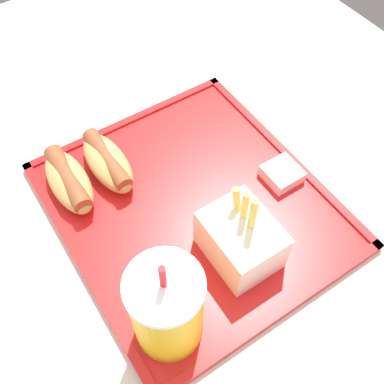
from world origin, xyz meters
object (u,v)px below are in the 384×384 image
(hot_dog_near, at_px, (108,162))
(sauce_cup_mayo, at_px, (282,173))
(hot_dog_far, at_px, (69,180))
(fries_carton, at_px, (241,239))
(soda_cup, at_px, (167,309))

(hot_dog_near, bearing_deg, sauce_cup_mayo, -126.12)
(hot_dog_far, distance_m, fries_carton, 0.26)
(hot_dog_near, height_order, sauce_cup_mayo, hot_dog_near)
(hot_dog_far, bearing_deg, fries_carton, -146.62)
(soda_cup, relative_size, sauce_cup_mayo, 3.40)
(hot_dog_far, height_order, hot_dog_near, same)
(hot_dog_far, height_order, fries_carton, fries_carton)
(soda_cup, height_order, sauce_cup_mayo, soda_cup)
(sauce_cup_mayo, bearing_deg, hot_dog_near, 53.88)
(hot_dog_far, relative_size, fries_carton, 1.01)
(soda_cup, relative_size, hot_dog_far, 1.35)
(soda_cup, xyz_separation_m, sauce_cup_mayo, (0.10, -0.25, -0.06))
(soda_cup, xyz_separation_m, hot_dog_near, (0.25, -0.05, -0.04))
(soda_cup, xyz_separation_m, fries_carton, (0.04, -0.13, -0.03))
(hot_dog_far, height_order, sauce_cup_mayo, hot_dog_far)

